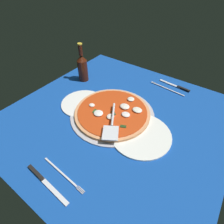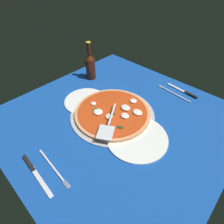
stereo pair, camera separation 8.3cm
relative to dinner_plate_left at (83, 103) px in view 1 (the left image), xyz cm
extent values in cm
cube|color=#13449C|center=(19.19, 2.36, -1.00)|extent=(95.70, 95.70, 0.80)
cube|color=white|center=(-23.87, -12.00, -0.55)|extent=(9.57, 9.57, 0.10)
cube|color=white|center=(-23.87, 7.14, -0.55)|extent=(9.57, 9.57, 0.10)
cube|color=white|center=(-23.87, 26.28, -0.55)|extent=(9.57, 9.57, 0.10)
cube|color=white|center=(-23.87, 45.42, -0.55)|extent=(9.57, 9.57, 0.10)
cube|color=white|center=(-14.30, -21.57, -0.55)|extent=(9.57, 9.57, 0.10)
cube|color=white|center=(-14.30, -2.43, -0.55)|extent=(9.57, 9.57, 0.10)
cube|color=white|center=(-14.30, 16.71, -0.55)|extent=(9.57, 9.57, 0.10)
cube|color=white|center=(-14.30, 35.85, -0.55)|extent=(9.57, 9.57, 0.10)
cube|color=white|center=(-4.73, -31.14, -0.55)|extent=(9.57, 9.57, 0.10)
cube|color=silver|center=(-4.73, -12.00, -0.55)|extent=(9.57, 9.57, 0.10)
cube|color=white|center=(-4.73, 7.14, -0.55)|extent=(9.57, 9.57, 0.10)
cube|color=silver|center=(-4.73, 26.28, -0.55)|extent=(9.57, 9.57, 0.10)
cube|color=white|center=(-4.73, 45.42, -0.55)|extent=(9.57, 9.57, 0.10)
cube|color=white|center=(4.84, -40.71, -0.55)|extent=(9.57, 9.57, 0.10)
cube|color=white|center=(4.84, -21.57, -0.55)|extent=(9.57, 9.57, 0.10)
cube|color=white|center=(4.84, -2.43, -0.55)|extent=(9.57, 9.57, 0.10)
cube|color=white|center=(4.84, 16.71, -0.55)|extent=(9.57, 9.57, 0.10)
cube|color=white|center=(4.84, 35.85, -0.55)|extent=(9.57, 9.57, 0.10)
cube|color=white|center=(14.41, -31.14, -0.55)|extent=(9.57, 9.57, 0.10)
cube|color=white|center=(14.41, -12.00, -0.55)|extent=(9.57, 9.57, 0.10)
cube|color=white|center=(14.41, 7.14, -0.55)|extent=(9.57, 9.57, 0.10)
cube|color=white|center=(14.41, 26.28, -0.55)|extent=(9.57, 9.57, 0.10)
cube|color=white|center=(14.41, 45.42, -0.55)|extent=(9.57, 9.57, 0.10)
cube|color=white|center=(23.98, -40.71, -0.55)|extent=(9.57, 9.57, 0.10)
cube|color=white|center=(23.98, -21.57, -0.55)|extent=(9.57, 9.57, 0.10)
cube|color=white|center=(23.98, -2.43, -0.55)|extent=(9.57, 9.57, 0.10)
cube|color=white|center=(23.98, 16.71, -0.55)|extent=(9.57, 9.57, 0.10)
cube|color=white|center=(23.98, 35.85, -0.55)|extent=(9.57, 9.57, 0.10)
cube|color=white|center=(33.55, -31.14, -0.55)|extent=(9.57, 9.57, 0.10)
cube|color=white|center=(33.55, -12.00, -0.55)|extent=(9.57, 9.57, 0.10)
cube|color=silver|center=(33.55, 7.14, -0.55)|extent=(9.57, 9.57, 0.10)
cube|color=white|center=(33.55, 26.28, -0.55)|extent=(9.57, 9.57, 0.10)
cube|color=white|center=(33.55, 45.42, -0.55)|extent=(9.57, 9.57, 0.10)
cube|color=white|center=(43.12, -21.57, -0.55)|extent=(9.57, 9.57, 0.10)
cube|color=white|center=(43.12, -2.43, -0.55)|extent=(9.57, 9.57, 0.10)
cube|color=white|center=(43.12, 16.71, -0.55)|extent=(9.57, 9.57, 0.10)
cube|color=white|center=(43.12, 35.85, -0.55)|extent=(9.57, 9.57, 0.10)
cube|color=white|center=(52.69, -12.00, -0.55)|extent=(9.57, 9.57, 0.10)
cube|color=white|center=(52.69, 7.14, -0.55)|extent=(9.57, 9.57, 0.10)
cube|color=white|center=(52.69, 26.28, -0.55)|extent=(9.57, 9.57, 0.10)
cube|color=white|center=(52.69, 45.42, -0.55)|extent=(9.57, 9.57, 0.10)
cube|color=white|center=(62.26, -2.43, -0.55)|extent=(9.57, 9.57, 0.10)
cube|color=white|center=(62.26, 16.71, -0.55)|extent=(9.57, 9.57, 0.10)
cylinder|color=#B0AEB7|center=(16.50, 2.06, -0.07)|extent=(39.21, 39.21, 0.87)
cylinder|color=white|center=(0.00, 0.00, 0.00)|extent=(21.57, 21.57, 1.00)
cylinder|color=white|center=(33.60, -1.16, 0.00)|extent=(25.44, 25.44, 1.00)
cylinder|color=tan|center=(16.50, 2.06, 0.98)|extent=(35.11, 35.11, 1.23)
cylinder|color=#C03C13|center=(16.50, 2.06, 1.75)|extent=(32.26, 32.26, 0.30)
ellipsoid|color=silver|center=(19.52, 14.36, 2.42)|extent=(3.45, 3.50, 1.06)
ellipsoid|color=white|center=(12.62, -3.11, 2.43)|extent=(4.36, 4.17, 1.08)
ellipsoid|color=white|center=(18.36, -1.64, 2.43)|extent=(3.32, 3.64, 1.07)
ellipsoid|color=white|center=(6.40, -0.38, 2.31)|extent=(2.89, 2.47, 0.83)
ellipsoid|color=silver|center=(19.84, 7.69, 2.57)|extent=(4.71, 3.98, 1.34)
ellipsoid|color=white|center=(23.14, 3.42, 2.42)|extent=(3.99, 3.43, 1.06)
ellipsoid|color=white|center=(25.84, 9.08, 2.46)|extent=(4.61, 3.85, 1.14)
cube|color=#1F4019|center=(26.08, -3.12, 2.05)|extent=(2.85, 2.33, 0.30)
cube|color=#2B4625|center=(17.93, 1.29, 2.05)|extent=(2.99, 2.54, 0.30)
cube|color=#245323|center=(10.09, -2.78, 2.05)|extent=(1.69, 2.64, 0.30)
cube|color=silver|center=(24.53, -10.10, 3.39)|extent=(9.34, 9.76, 0.30)
cylinder|color=silver|center=(18.88, -0.87, 3.74)|extent=(8.19, 12.50, 1.00)
cube|color=white|center=(19.25, -35.14, -0.20)|extent=(20.35, 13.42, 0.60)
cube|color=silver|center=(19.40, -32.36, 0.23)|extent=(16.99, 1.55, 0.25)
cube|color=silver|center=(29.35, -33.36, 0.23)|extent=(3.01, 0.39, 0.25)
cube|color=silver|center=(29.38, -32.92, 0.23)|extent=(3.01, 0.39, 0.25)
cube|color=silver|center=(29.40, -32.48, 0.23)|extent=(3.01, 0.39, 0.25)
cube|color=black|center=(12.94, -37.56, 0.50)|extent=(8.27, 1.66, 0.80)
cube|color=silver|center=(22.17, -38.08, 0.23)|extent=(14.44, 2.20, 0.25)
cube|color=white|center=(30.96, 39.33, -0.20)|extent=(19.03, 14.00, 0.60)
cube|color=silver|center=(30.68, 36.59, 0.23)|extent=(17.39, 2.37, 0.25)
cube|color=silver|center=(20.57, 38.07, 0.23)|extent=(3.01, 0.52, 0.25)
cube|color=silver|center=(20.52, 37.63, 0.23)|extent=(3.01, 0.52, 0.25)
cube|color=silver|center=(20.48, 37.19, 0.23)|extent=(3.01, 0.52, 0.25)
cube|color=black|center=(36.69, 41.51, 0.50)|extent=(7.38, 1.94, 0.80)
cube|color=silver|center=(28.52, 42.35, 0.23)|extent=(12.85, 2.70, 0.25)
cylinder|color=#3E170B|center=(-15.01, 17.09, 5.75)|extent=(5.62, 5.62, 12.49)
cone|color=#3E170B|center=(-15.01, 17.09, 13.51)|extent=(5.62, 5.62, 3.04)
cylinder|color=#3E170B|center=(-15.01, 17.09, 18.00)|extent=(2.17, 2.17, 5.92)
cylinder|color=gold|center=(-15.01, 17.09, 21.26)|extent=(2.50, 2.50, 0.60)
camera|label=1|loc=(52.44, -47.71, 56.92)|focal=28.59mm
camera|label=2|loc=(58.80, -42.43, 56.92)|focal=28.59mm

